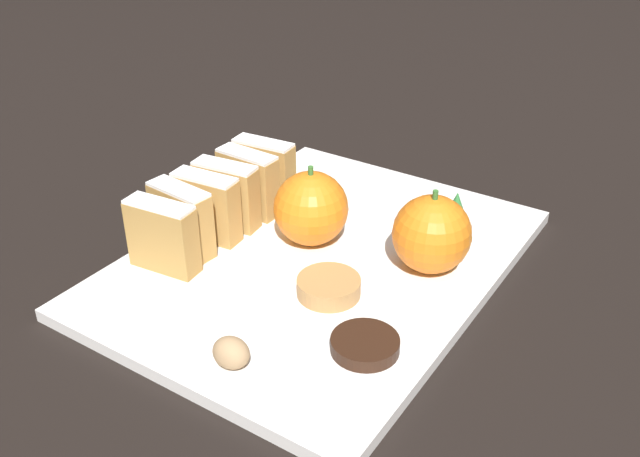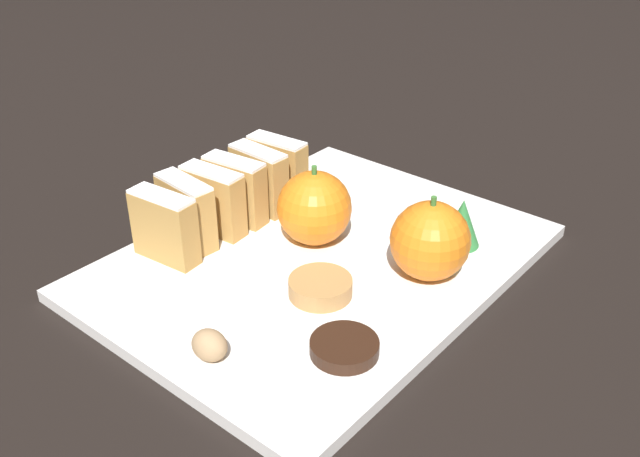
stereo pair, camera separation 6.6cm
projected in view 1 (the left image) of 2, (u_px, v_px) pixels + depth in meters
ground_plane at (320, 266)px, 0.68m from camera, size 6.00×6.00×0.00m
serving_platter at (320, 261)px, 0.68m from camera, size 0.31×0.41×0.01m
stollen_slice_front at (162, 236)px, 0.64m from camera, size 0.07×0.03×0.07m
stollen_slice_second at (181, 220)px, 0.67m from camera, size 0.07×0.03×0.07m
stollen_slice_third at (207, 207)px, 0.69m from camera, size 0.07×0.03×0.07m
stollen_slice_fourth at (227, 194)px, 0.71m from camera, size 0.07×0.03×0.07m
stollen_slice_fifth at (248, 182)px, 0.73m from camera, size 0.07×0.02×0.07m
stollen_slice_sixth at (264, 171)px, 0.76m from camera, size 0.07×0.03×0.07m
orange_near at (432, 234)px, 0.64m from camera, size 0.07×0.07×0.08m
orange_far at (311, 208)px, 0.68m from camera, size 0.07×0.07×0.08m
walnut at (231, 353)px, 0.53m from camera, size 0.03×0.02×0.02m
chocolate_cookie at (365, 345)px, 0.55m from camera, size 0.05×0.05×0.01m
gingerbread_cookie at (329, 287)px, 0.62m from camera, size 0.06×0.06×0.02m
evergreen_sprig at (455, 214)px, 0.69m from camera, size 0.04×0.04×0.05m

